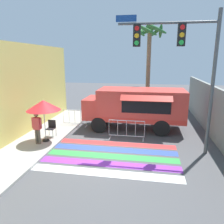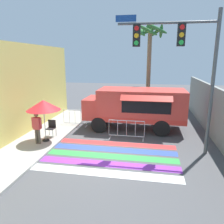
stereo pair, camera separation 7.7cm
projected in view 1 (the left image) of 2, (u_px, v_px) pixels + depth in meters
ground_plane at (108, 155)px, 10.03m from camera, size 60.00×60.00×0.00m
sidewalk_left at (10, 146)px, 10.84m from camera, size 4.40×16.00×0.12m
concrete_wall_right at (216, 114)px, 11.69m from camera, size 0.20×16.00×2.81m
crosswalk_painted at (107, 156)px, 9.91m from camera, size 6.40×3.60×0.01m
food_truck at (134, 105)px, 13.46m from camera, size 6.07×2.84×2.52m
traffic_signal_pole at (182, 55)px, 9.40m from camera, size 4.35×0.29×6.30m
patio_umbrella at (43, 105)px, 10.98m from camera, size 1.71×1.71×2.17m
folding_chair at (51, 127)px, 11.97m from camera, size 0.44×0.44×0.91m
vendor_person at (37, 126)px, 10.81m from camera, size 0.53×0.21×1.62m
barricade_front at (126, 130)px, 11.87m from camera, size 1.96×0.44×1.08m
barricade_side at (75, 118)px, 14.24m from camera, size 1.61×0.44×1.08m
palm_tree at (149, 49)px, 15.76m from camera, size 2.39×2.35×6.75m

